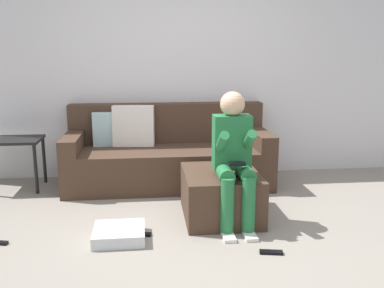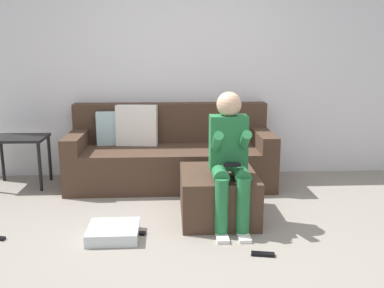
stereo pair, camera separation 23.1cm
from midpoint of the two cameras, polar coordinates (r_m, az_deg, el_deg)
ground_plane at (r=3.53m, az=-0.04°, el=-13.08°), size 6.97×6.97×0.00m
wall_back at (r=5.24m, az=-2.46°, el=9.56°), size 5.36×0.10×2.52m
couch_sectional at (r=4.95m, az=-4.72°, el=-1.52°), size 2.29×0.88×0.90m
ottoman at (r=3.98m, az=2.18°, el=-6.72°), size 0.68×0.80×0.43m
person_seated at (r=3.68m, az=3.78°, el=-1.30°), size 0.33×0.59×1.17m
storage_bin at (r=3.64m, az=-11.48°, el=-11.62°), size 0.42×0.40×0.10m
side_table at (r=5.14m, az=-23.89°, el=-0.31°), size 0.61×0.45×0.57m
remote_near_ottoman at (r=3.40m, az=8.51°, el=-14.07°), size 0.18×0.09×0.02m
remote_by_storage_bin at (r=3.70m, az=-8.53°, el=-11.78°), size 0.17×0.09×0.02m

